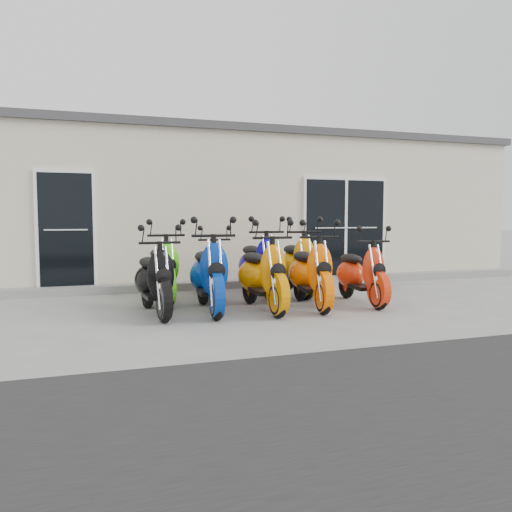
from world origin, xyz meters
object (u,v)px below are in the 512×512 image
(scooter_front_blue, at_px, (209,264))
(scooter_front_red, at_px, (361,265))
(scooter_back_green, at_px, (162,260))
(scooter_front_orange_a, at_px, (262,265))
(scooter_back_yellow, at_px, (298,255))
(scooter_front_orange_b, at_px, (311,263))
(scooter_back_red, at_px, (209,261))
(scooter_front_black, at_px, (154,270))
(scooter_back_blue, at_px, (259,256))

(scooter_front_blue, bearing_deg, scooter_front_red, 1.70)
(scooter_front_blue, distance_m, scooter_back_green, 1.35)
(scooter_front_orange_a, height_order, scooter_back_yellow, scooter_back_yellow)
(scooter_front_blue, height_order, scooter_back_green, scooter_front_blue)
(scooter_front_red, height_order, scooter_back_green, scooter_back_green)
(scooter_front_orange_b, distance_m, scooter_back_yellow, 1.38)
(scooter_back_green, bearing_deg, scooter_front_orange_b, -33.62)
(scooter_front_orange_a, relative_size, scooter_front_orange_b, 1.00)
(scooter_front_blue, xyz_separation_m, scooter_back_green, (-0.53, 1.24, -0.02))
(scooter_back_red, bearing_deg, scooter_front_black, -131.12)
(scooter_back_red, bearing_deg, scooter_front_blue, -103.70)
(scooter_back_red, height_order, scooter_back_blue, scooter_back_blue)
(scooter_front_blue, relative_size, scooter_front_red, 1.11)
(scooter_back_green, distance_m, scooter_back_yellow, 2.50)
(scooter_back_green, height_order, scooter_back_red, scooter_back_green)
(scooter_front_blue, bearing_deg, scooter_back_yellow, 35.31)
(scooter_front_black, xyz_separation_m, scooter_back_blue, (2.01, 1.20, 0.06))
(scooter_back_blue, bearing_deg, scooter_back_green, 179.85)
(scooter_back_green, bearing_deg, scooter_back_yellow, -1.92)
(scooter_front_orange_a, bearing_deg, scooter_back_green, 132.91)
(scooter_back_yellow, bearing_deg, scooter_back_red, -174.94)
(scooter_back_green, relative_size, scooter_back_blue, 0.97)
(scooter_back_blue, bearing_deg, scooter_back_red, 174.18)
(scooter_front_orange_b, height_order, scooter_back_green, scooter_back_green)
(scooter_front_black, height_order, scooter_back_blue, scooter_back_blue)
(scooter_front_black, xyz_separation_m, scooter_front_blue, (0.81, -0.00, 0.06))
(scooter_front_orange_b, bearing_deg, scooter_back_yellow, 82.83)
(scooter_front_black, height_order, scooter_back_red, scooter_front_black)
(scooter_back_blue, bearing_deg, scooter_front_black, -148.15)
(scooter_front_orange_b, bearing_deg, scooter_front_red, 9.48)
(scooter_back_blue, distance_m, scooter_back_yellow, 0.77)
(scooter_back_red, bearing_deg, scooter_front_orange_a, -71.64)
(scooter_back_green, xyz_separation_m, scooter_back_red, (0.83, 0.07, -0.05))
(scooter_back_blue, height_order, scooter_back_yellow, scooter_back_blue)
(scooter_front_blue, bearing_deg, scooter_back_blue, 48.87)
(scooter_back_blue, bearing_deg, scooter_front_orange_a, -105.33)
(scooter_front_red, bearing_deg, scooter_back_yellow, 117.52)
(scooter_front_orange_a, xyz_separation_m, scooter_back_yellow, (1.16, 1.35, 0.02))
(scooter_front_orange_b, xyz_separation_m, scooter_back_green, (-2.16, 1.37, 0.00))
(scooter_back_red, bearing_deg, scooter_front_orange_b, -48.11)
(scooter_front_blue, distance_m, scooter_front_orange_a, 0.82)
(scooter_back_blue, bearing_deg, scooter_back_yellow, 1.33)
(scooter_front_orange_b, distance_m, scooter_back_green, 2.55)
(scooter_front_black, xyz_separation_m, scooter_back_yellow, (2.78, 1.21, 0.06))
(scooter_back_green, bearing_deg, scooter_front_red, -24.58)
(scooter_front_red, distance_m, scooter_back_blue, 1.88)
(scooter_back_red, height_order, scooter_back_yellow, scooter_back_yellow)
(scooter_front_orange_a, distance_m, scooter_front_red, 1.75)
(scooter_front_orange_b, height_order, scooter_back_yellow, scooter_back_yellow)
(scooter_front_black, relative_size, scooter_back_green, 0.95)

